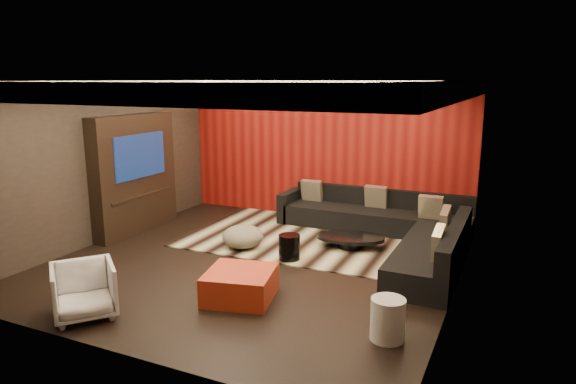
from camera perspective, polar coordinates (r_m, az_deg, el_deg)
The scene contains 26 objects.
floor at distance 8.17m, azimuth -3.72°, elevation -7.92°, with size 6.00×6.00×0.02m, color black.
ceiling at distance 7.66m, azimuth -4.02°, elevation 12.28°, with size 6.00×6.00×0.02m, color silver.
wall_back at distance 10.49m, azimuth 4.07°, elevation 4.59°, with size 6.00×0.02×2.80m, color black.
wall_left at distance 9.59m, azimuth -19.87°, elevation 3.14°, with size 0.02×6.00×2.80m, color black.
wall_right at distance 6.89m, azimuth 18.66°, elevation -0.18°, with size 0.02×6.00×2.80m, color black.
red_feature_wall at distance 10.46m, azimuth 3.99°, elevation 4.57°, with size 5.98×0.05×2.78m, color #6B0C0A.
soffit_back at distance 10.11m, azimuth 3.54°, elevation 11.64°, with size 6.00×0.60×0.22m, color silver.
soffit_front at distance 5.45m, azimuth -18.05°, elevation 10.39°, with size 6.00×0.60×0.22m, color silver.
soffit_left at distance 9.27m, azimuth -19.08°, elevation 10.93°, with size 0.60×4.80×0.22m, color silver.
soffit_right at distance 6.78m, azimuth 16.79°, elevation 10.76°, with size 0.60×4.80×0.22m, color silver.
cove_back at distance 9.79m, azimuth 2.80°, elevation 11.10°, with size 4.80×0.08×0.04m, color #FFD899.
cove_front at distance 5.71m, azimuth -15.65°, elevation 9.70°, with size 4.80×0.08×0.04m, color #FFD899.
cove_left at distance 9.04m, azimuth -17.45°, elevation 10.44°, with size 0.08×4.80×0.04m, color #FFD899.
cove_right at distance 6.84m, azimuth 13.88°, elevation 10.18°, with size 0.08×4.80×0.04m, color #FFD899.
tv_surround at distance 9.96m, azimuth -16.68°, elevation 1.93°, with size 0.30×2.00×2.20m, color black.
tv_screen at distance 9.80m, azimuth -16.10°, elevation 3.87°, with size 0.04×1.30×0.80m, color black.
tv_shelf at distance 9.93m, azimuth -15.85°, elevation -0.41°, with size 0.04×1.60×0.04m, color black.
rug at distance 9.45m, azimuth 1.72°, elevation -4.91°, with size 4.00×3.00×0.02m, color #C1B98D.
coffee_table at distance 8.85m, azimuth 6.93°, elevation -5.47°, with size 1.17×1.17×0.20m, color black.
drum_stool at distance 8.18m, azimuth 0.14°, elevation -6.13°, with size 0.34×0.34×0.40m, color black.
striped_pouf at distance 8.77m, azimuth -5.05°, elevation -4.95°, with size 0.70×0.70×0.38m, color beige.
white_side_table at distance 5.93m, azimuth 11.02°, elevation -13.71°, with size 0.38×0.38×0.48m, color silver.
orange_ottoman at distance 6.87m, azimuth -5.32°, elevation -10.21°, with size 0.85×0.85×0.38m, color maroon.
armchair at distance 6.77m, azimuth -21.73°, elevation -10.15°, with size 0.71×0.73×0.66m, color silver.
sectional_sofa at distance 9.16m, azimuth 11.58°, elevation -4.08°, with size 3.65×3.50×0.75m.
throw_pillows at distance 9.08m, azimuth 11.76°, elevation -1.90°, with size 3.16×2.80×0.50m.
Camera 1 is at (3.69, -6.71, 2.83)m, focal length 32.00 mm.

